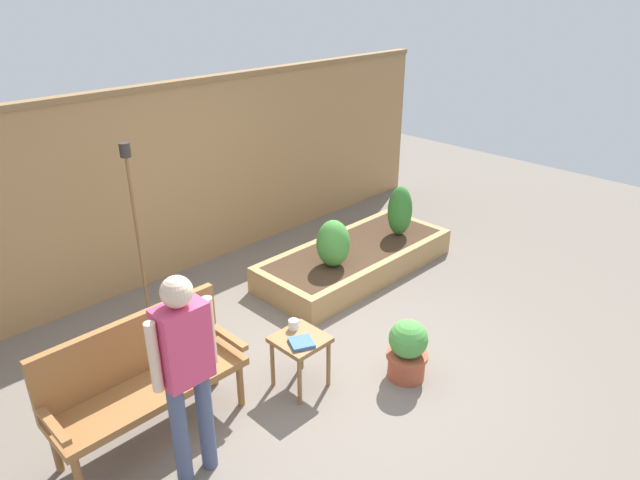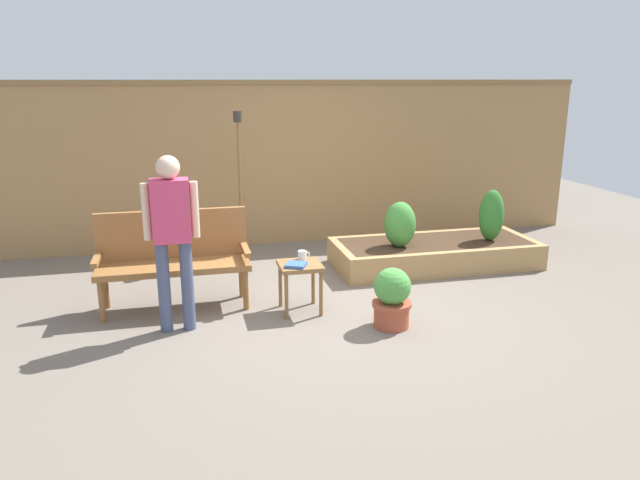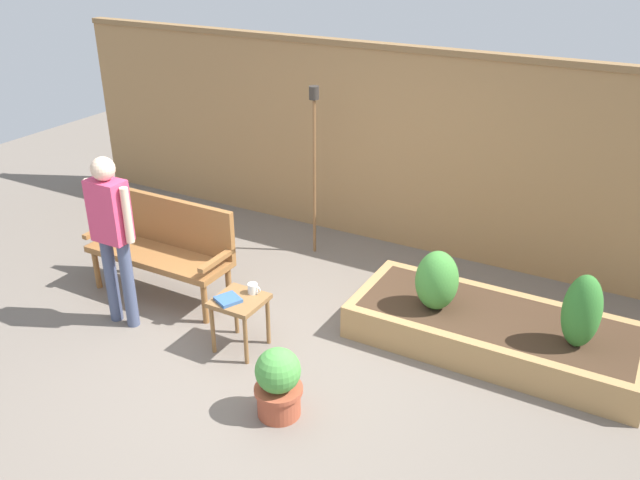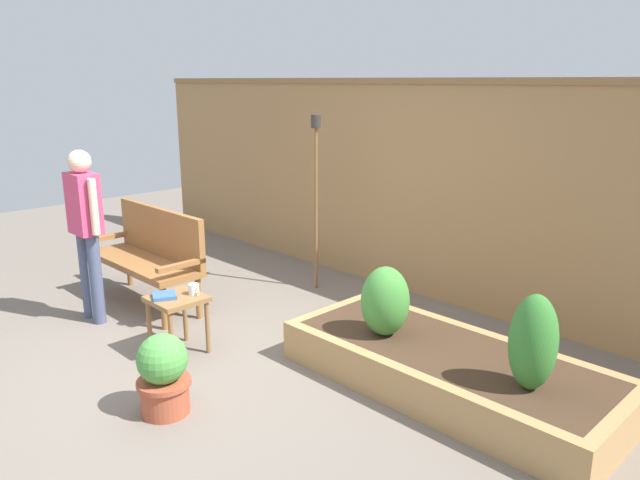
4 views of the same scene
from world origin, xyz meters
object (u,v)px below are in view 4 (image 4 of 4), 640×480
object	(u,v)px
shrub_far_corner	(533,342)
person_by_bench	(85,221)
garden_bench	(151,250)
book_on_table	(164,296)
potted_boxwood	(163,374)
shrub_near_bench	(385,301)
tiki_torch	(316,173)
cup_on_table	(194,289)
side_table	(177,306)

from	to	relation	value
shrub_far_corner	person_by_bench	xyz separation A→B (m)	(-3.66, -1.11, 0.33)
garden_bench	person_by_bench	world-z (taller)	person_by_bench
book_on_table	potted_boxwood	distance (m)	0.94
shrub_near_bench	tiki_torch	bearing A→B (deg)	150.80
shrub_far_corner	person_by_bench	bearing A→B (deg)	-163.16
potted_boxwood	shrub_near_bench	xyz separation A→B (m)	(0.64, 1.49, 0.28)
cup_on_table	shrub_near_bench	world-z (taller)	shrub_near_bench
shrub_near_bench	shrub_far_corner	xyz separation A→B (m)	(1.15, 0.00, 0.04)
side_table	book_on_table	xyz separation A→B (m)	(-0.05, -0.08, 0.10)
potted_boxwood	person_by_bench	distance (m)	2.02
shrub_near_bench	potted_boxwood	bearing A→B (deg)	-113.16
side_table	person_by_bench	world-z (taller)	person_by_bench
tiki_torch	person_by_bench	bearing A→B (deg)	-111.25
book_on_table	shrub_near_bench	xyz separation A→B (m)	(1.41, 1.01, 0.07)
shrub_near_bench	tiki_torch	distance (m)	2.07
potted_boxwood	person_by_bench	bearing A→B (deg)	168.56
person_by_bench	garden_bench	bearing A→B (deg)	91.16
garden_bench	cup_on_table	xyz separation A→B (m)	(1.22, -0.31, -0.02)
shrub_near_bench	side_table	bearing A→B (deg)	-145.66
garden_bench	shrub_near_bench	distance (m)	2.57
garden_bench	potted_boxwood	bearing A→B (deg)	-27.88
potted_boxwood	shrub_near_bench	bearing A→B (deg)	66.84
side_table	cup_on_table	bearing A→B (deg)	68.16
garden_bench	side_table	world-z (taller)	garden_bench
cup_on_table	tiki_torch	world-z (taller)	tiki_torch
side_table	garden_bench	bearing A→B (deg)	159.28
garden_bench	book_on_table	world-z (taller)	garden_bench
book_on_table	shrub_near_bench	distance (m)	1.74
potted_boxwood	book_on_table	bearing A→B (deg)	148.19
side_table	cup_on_table	size ratio (longest dim) A/B	4.06
garden_bench	shrub_near_bench	bearing A→B (deg)	10.96
cup_on_table	person_by_bench	xyz separation A→B (m)	(-1.20, -0.31, 0.41)
side_table	tiki_torch	size ratio (longest dim) A/B	0.27
potted_boxwood	side_table	bearing A→B (deg)	142.35
garden_bench	potted_boxwood	size ratio (longest dim) A/B	2.61
book_on_table	person_by_bench	distance (m)	1.19
tiki_torch	person_by_bench	world-z (taller)	tiki_torch
garden_bench	shrub_near_bench	world-z (taller)	garden_bench
person_by_bench	potted_boxwood	bearing A→B (deg)	-11.44
side_table	cup_on_table	xyz separation A→B (m)	(0.05, 0.13, 0.13)
shrub_near_bench	person_by_bench	xyz separation A→B (m)	(-2.51, -1.11, 0.37)
potted_boxwood	tiki_torch	world-z (taller)	tiki_torch
tiki_torch	side_table	bearing A→B (deg)	-79.49
cup_on_table	tiki_torch	bearing A→B (deg)	102.90
side_table	shrub_far_corner	world-z (taller)	shrub_far_corner
shrub_far_corner	cup_on_table	bearing A→B (deg)	-161.99
side_table	shrub_far_corner	distance (m)	2.69
garden_bench	tiki_torch	xyz separation A→B (m)	(0.82, 1.44, 0.68)
book_on_table	shrub_far_corner	bearing A→B (deg)	46.76
shrub_near_bench	person_by_bench	world-z (taller)	person_by_bench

